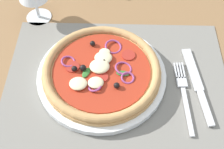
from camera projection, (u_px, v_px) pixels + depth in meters
ground_plane at (116, 85)px, 67.93cm from camera, size 190.00×140.00×2.40cm
placemat at (117, 82)px, 66.80cm from camera, size 48.49×35.60×0.40cm
plate at (102, 76)px, 66.64cm from camera, size 27.91×27.91×1.47cm
pizza at (101, 70)px, 65.17cm from camera, size 25.48×25.48×2.68cm
fork at (184, 93)px, 64.66cm from camera, size 2.53×18.06×0.44cm
knife at (197, 84)px, 65.96cm from camera, size 4.41×20.04×0.62cm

